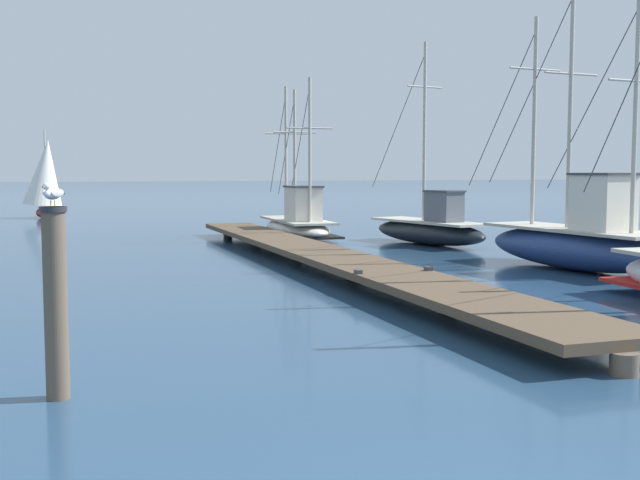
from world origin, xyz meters
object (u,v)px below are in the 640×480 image
Objects in this scene: fishing_boat_2 at (578,240)px; distant_sailboat at (45,178)px; fishing_boat_0 at (430,228)px; perched_seagull at (53,193)px; fishing_boat_6 at (298,222)px; mooring_piling at (56,300)px.

distant_sailboat is at bearing 112.59° from fishing_boat_2.
perched_seagull is at bearing -130.79° from fishing_boat_0.
fishing_boat_6 reaches higher than distant_sailboat.
fishing_boat_6 is 19.29m from distant_sailboat.
fishing_boat_0 is at bearing 90.98° from fishing_boat_2.
fishing_boat_0 reaches higher than distant_sailboat.
fishing_boat_6 is at bearing -63.58° from distant_sailboat.
mooring_piling is at bearing -116.54° from fishing_boat_6.
fishing_boat_0 is 20.09m from perched_seagull.
fishing_boat_2 is 1.06× the size of fishing_boat_6.
mooring_piling is 1.19m from perched_seagull.
fishing_boat_0 is 3.25× the size of mooring_piling.
fishing_boat_2 is at bearing 29.54° from perched_seagull.
fishing_boat_6 is at bearing 129.12° from fishing_boat_0.
fishing_boat_2 is at bearing -67.41° from distant_sailboat.
fishing_boat_2 reaches higher than fishing_boat_0.
fishing_boat_6 is (-3.41, 4.19, 0.02)m from fishing_boat_0.
distant_sailboat is (1.10, 36.57, -0.15)m from perched_seagull.
distant_sailboat is (-12.10, 29.08, 1.39)m from fishing_boat_2.
mooring_piling is at bearing -124.55° from perched_seagull.
perched_seagull is at bearing -116.54° from fishing_boat_6.
perched_seagull is 36.58m from distant_sailboat.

